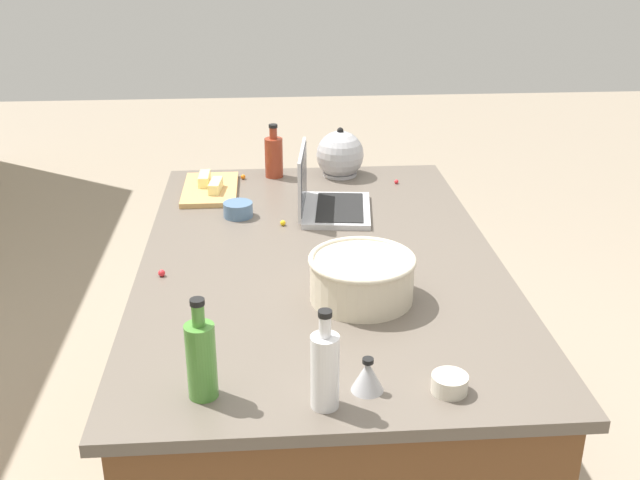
% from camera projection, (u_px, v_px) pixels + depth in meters
% --- Properties ---
extents(island_counter, '(1.65, 1.04, 0.90)m').
position_uv_depth(island_counter, '(320.00, 384.00, 2.41)').
color(island_counter, brown).
rests_on(island_counter, ground).
extents(laptop, '(0.33, 0.26, 0.22)m').
position_uv_depth(laptop, '(325.00, 199.00, 2.53)').
color(laptop, '#B7B7BC').
rests_on(laptop, island_counter).
extents(mixing_bowl_large, '(0.28, 0.28, 0.12)m').
position_uv_depth(mixing_bowl_large, '(362.00, 277.00, 1.96)').
color(mixing_bowl_large, beige).
rests_on(mixing_bowl_large, island_counter).
extents(bottle_vinegar, '(0.06, 0.06, 0.22)m').
position_uv_depth(bottle_vinegar, '(325.00, 369.00, 1.52)').
color(bottle_vinegar, white).
rests_on(bottle_vinegar, island_counter).
extents(bottle_soy, '(0.07, 0.07, 0.20)m').
position_uv_depth(bottle_soy, '(274.00, 156.00, 2.86)').
color(bottle_soy, maroon).
rests_on(bottle_soy, island_counter).
extents(bottle_olive, '(0.06, 0.06, 0.23)m').
position_uv_depth(bottle_olive, '(201.00, 358.00, 1.56)').
color(bottle_olive, '#4C8C38').
rests_on(bottle_olive, island_counter).
extents(kettle, '(0.21, 0.18, 0.20)m').
position_uv_depth(kettle, '(340.00, 155.00, 2.88)').
color(kettle, '#ADADB2').
rests_on(kettle, island_counter).
extents(cutting_board, '(0.33, 0.19, 0.02)m').
position_uv_depth(cutting_board, '(210.00, 189.00, 2.74)').
color(cutting_board, tan).
rests_on(cutting_board, island_counter).
extents(butter_stick_left, '(0.11, 0.05, 0.04)m').
position_uv_depth(butter_stick_left, '(216.00, 186.00, 2.69)').
color(butter_stick_left, '#F4E58C').
rests_on(butter_stick_left, cutting_board).
extents(butter_stick_right, '(0.11, 0.04, 0.04)m').
position_uv_depth(butter_stick_right, '(204.00, 179.00, 2.76)').
color(butter_stick_right, '#F4E58C').
rests_on(butter_stick_right, cutting_board).
extents(ramekin_small, '(0.08, 0.08, 0.04)m').
position_uv_depth(ramekin_small, '(450.00, 384.00, 1.60)').
color(ramekin_small, beige).
rests_on(ramekin_small, island_counter).
extents(ramekin_medium, '(0.10, 0.10, 0.05)m').
position_uv_depth(ramekin_medium, '(238.00, 210.00, 2.51)').
color(ramekin_medium, slate).
rests_on(ramekin_medium, island_counter).
extents(kitchen_timer, '(0.07, 0.07, 0.08)m').
position_uv_depth(kitchen_timer, '(368.00, 376.00, 1.60)').
color(kitchen_timer, '#B2B2B7').
rests_on(kitchen_timer, island_counter).
extents(candy_0, '(0.02, 0.02, 0.02)m').
position_uv_depth(candy_0, '(162.00, 273.00, 2.10)').
color(candy_0, red).
rests_on(candy_0, island_counter).
extents(candy_1, '(0.02, 0.02, 0.02)m').
position_uv_depth(candy_1, '(243.00, 177.00, 2.86)').
color(candy_1, orange).
rests_on(candy_1, island_counter).
extents(candy_2, '(0.02, 0.02, 0.02)m').
position_uv_depth(candy_2, '(396.00, 182.00, 2.82)').
color(candy_2, red).
rests_on(candy_2, island_counter).
extents(candy_3, '(0.02, 0.02, 0.02)m').
position_uv_depth(candy_3, '(283.00, 223.00, 2.44)').
color(candy_3, yellow).
rests_on(candy_3, island_counter).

